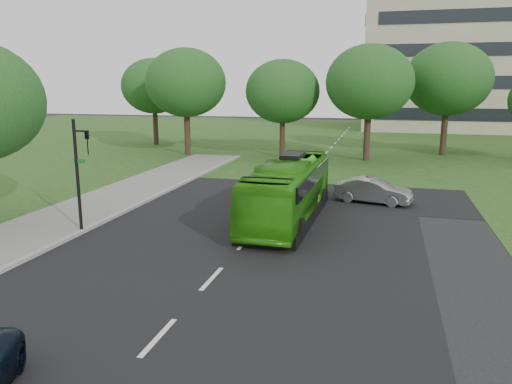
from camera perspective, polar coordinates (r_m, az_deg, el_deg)
ground at (r=18.39m, az=-2.98°, el=-7.64°), size 160.00×160.00×0.00m
street_surfaces at (r=40.12m, az=6.33°, el=3.21°), size 120.00×120.00×0.15m
tree_park_a at (r=45.39m, az=-8.01°, el=12.26°), size 7.09×7.09×9.41m
tree_park_b at (r=43.69m, az=3.07°, el=11.39°), size 6.39×6.39×8.38m
tree_park_c at (r=42.44m, az=12.84°, el=12.14°), size 7.13×7.13×9.47m
tree_park_d at (r=47.77m, az=21.10°, el=11.94°), size 7.48×7.48×9.89m
tree_park_f at (r=53.87m, az=-11.59°, el=11.76°), size 6.69×6.69×8.93m
bus at (r=23.30m, az=3.71°, el=0.19°), size 2.57×10.12×2.81m
sedan at (r=27.46m, az=13.26°, el=0.14°), size 4.22×2.24×1.32m
traffic_light at (r=22.13m, az=-19.48°, el=2.69°), size 0.78×0.23×4.85m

